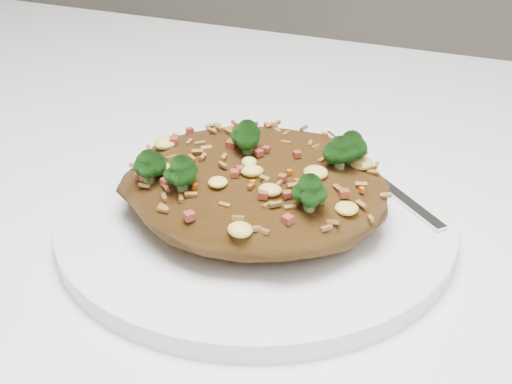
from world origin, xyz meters
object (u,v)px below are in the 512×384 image
dining_table (254,306)px  fork (379,180)px  fried_rice (256,175)px  plate (256,219)px

dining_table → fork: size_ratio=9.23×
dining_table → fried_rice: (0.01, -0.02, 0.13)m
fried_rice → fork: bearing=46.2°
dining_table → plate: size_ratio=4.41×
dining_table → fried_rice: bearing=-63.4°
plate → fried_rice: 0.04m
plate → fork: size_ratio=2.09×
fork → plate: bearing=-91.9°
fried_rice → dining_table: bearing=116.6°
fork → dining_table: bearing=-107.3°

